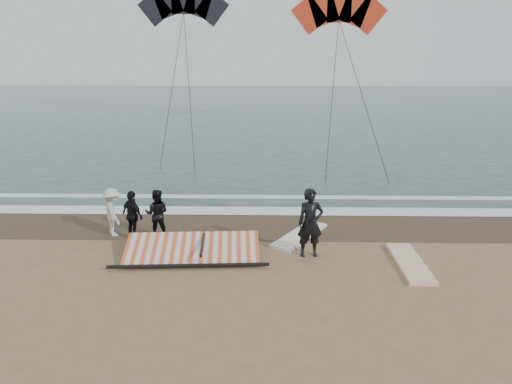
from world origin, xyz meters
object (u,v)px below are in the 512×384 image
board_cream (300,235)px  sail_rig (191,249)px  man_main (310,223)px  board_white (410,263)px

board_cream → sail_rig: 3.50m
man_main → board_white: bearing=-19.8°
board_white → board_cream: board_cream is taller
board_cream → sail_rig: (-3.18, -1.46, 0.14)m
man_main → sail_rig: size_ratio=0.46×
board_white → sail_rig: sail_rig is taller
board_cream → man_main: bearing=-51.2°
board_white → board_cream: 3.47m
board_white → sail_rig: (-6.05, 0.50, 0.14)m
board_white → sail_rig: size_ratio=0.59×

